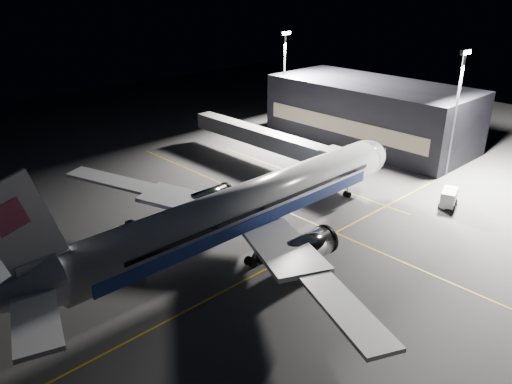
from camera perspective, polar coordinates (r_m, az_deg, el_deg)
The scene contains 14 objects.
ground at distance 63.70m, azimuth -0.84°, elevation -5.77°, with size 200.00×200.00×0.00m, color #4C4C4F.
guide_line_main at distance 70.07m, azimuth 5.18°, elevation -2.98°, with size 0.25×80.00×0.01m, color gold.
guide_line_cross at distance 60.03m, azimuth 3.09°, elevation -7.80°, with size 70.00×0.25×0.01m, color gold.
guide_line_side at distance 84.34m, azimuth 5.53°, elevation 1.74°, with size 0.25×40.00×0.01m, color gold.
airliner at distance 60.69m, azimuth -1.62°, elevation -1.86°, with size 61.48×54.22×16.64m.
terminal at distance 103.11m, azimuth 12.90°, elevation 8.83°, with size 18.12×40.00×12.00m.
jet_bridge at distance 87.94m, azimuth 1.68°, elevation 5.94°, with size 3.60×34.40×6.30m.
floodlight_mast_north at distance 108.09m, azimuth 3.28°, elevation 13.50°, with size 2.40×0.68×20.70m.
floodlight_mast_south at distance 87.12m, azimuth 22.00°, elevation 9.39°, with size 2.40×0.67×20.70m.
service_truck at distance 78.43m, azimuth 21.20°, elevation -0.48°, with size 5.39×3.54×2.57m.
baggage_tug at distance 67.57m, azimuth -14.13°, elevation -3.98°, with size 2.37×1.93×1.69m.
safety_cone_a at distance 70.43m, azimuth -7.52°, elevation -2.68°, with size 0.41×0.41×0.61m, color #E75909.
safety_cone_b at distance 75.44m, azimuth -3.89°, elevation -0.66°, with size 0.43×0.43×0.65m, color #E75909.
safety_cone_c at distance 71.73m, azimuth -6.01°, elevation -2.12°, with size 0.36×0.36×0.54m, color #E75909.
Camera 1 is at (-37.58, -40.87, 31.23)m, focal length 35.00 mm.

